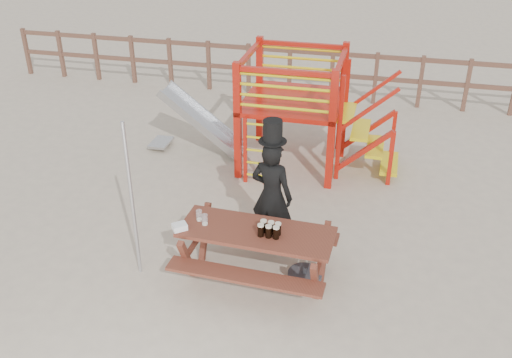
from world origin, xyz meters
The scene contains 10 objects.
ground centered at (0.00, 0.00, 0.00)m, with size 60.00×60.00×0.00m, color #BAAB91.
back_fence centered at (0.00, 7.00, 0.74)m, with size 15.09×0.09×1.20m.
playground_fort centered at (0.12, 3.58, 1.07)m, with size 4.71×1.84×2.10m.
picnic_table centered at (0.39, 0.10, 0.49)m, with size 2.04×1.45×0.77m.
man_with_hat centered at (0.42, 0.88, 0.89)m, with size 0.69×0.53×1.98m.
metal_pole centered at (-1.18, -0.13, 1.11)m, with size 0.05×0.05×2.22m, color #B2B2B7.
parasol_base centered at (1.03, 0.24, 0.05)m, with size 0.46×0.46×0.20m.
paper_bag centered at (-0.57, -0.11, 0.81)m, with size 0.18×0.14×0.08m, color white.
stout_pints centered at (0.58, 0.04, 0.86)m, with size 0.29×0.19×0.17m.
empty_glasses centered at (-0.34, 0.12, 0.84)m, with size 0.19×0.16×0.15m.
Camera 1 is at (1.84, -5.79, 4.88)m, focal length 40.00 mm.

